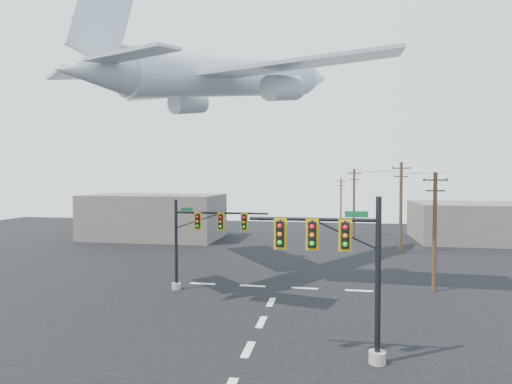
% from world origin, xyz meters
% --- Properties ---
extents(ground, '(120.00, 120.00, 0.00)m').
position_xyz_m(ground, '(0.00, 0.00, 0.00)').
color(ground, black).
rests_on(ground, ground).
extents(lane_markings, '(14.00, 21.20, 0.01)m').
position_xyz_m(lane_markings, '(0.00, 5.33, 0.01)').
color(lane_markings, silver).
rests_on(lane_markings, ground).
extents(signal_mast_near, '(6.23, 0.83, 7.54)m').
position_xyz_m(signal_mast_near, '(4.58, -0.56, 4.22)').
color(signal_mast_near, gray).
rests_on(signal_mast_near, ground).
extents(signal_mast_far, '(7.29, 0.74, 6.74)m').
position_xyz_m(signal_mast_far, '(-5.66, 9.99, 3.84)').
color(signal_mast_far, gray).
rests_on(signal_mast_far, ground).
extents(utility_pole_a, '(1.76, 0.29, 8.76)m').
position_xyz_m(utility_pole_a, '(11.42, 12.85, 4.58)').
color(utility_pole_a, '#462D1E').
rests_on(utility_pole_a, ground).
extents(utility_pole_b, '(2.03, 0.46, 10.05)m').
position_xyz_m(utility_pole_b, '(11.44, 28.58, 5.26)').
color(utility_pole_b, '#462D1E').
rests_on(utility_pole_b, ground).
extents(utility_pole_c, '(1.84, 0.92, 9.56)m').
position_xyz_m(utility_pole_c, '(7.08, 41.35, 5.01)').
color(utility_pole_c, '#462D1E').
rests_on(utility_pole_c, ground).
extents(utility_pole_d, '(1.62, 0.78, 8.26)m').
position_xyz_m(utility_pole_d, '(5.56, 54.46, 4.33)').
color(utility_pole_d, '#462D1E').
rests_on(utility_pole_d, ground).
extents(power_lines, '(7.57, 41.61, 0.86)m').
position_xyz_m(power_lines, '(9.15, 33.71, 8.69)').
color(power_lines, black).
extents(airliner, '(26.60, 29.02, 8.33)m').
position_xyz_m(airliner, '(-4.38, 15.66, 16.94)').
color(airliner, '#B4BBC1').
extents(building_left, '(18.00, 10.00, 6.00)m').
position_xyz_m(building_left, '(-20.00, 35.00, 3.00)').
color(building_left, '#625C56').
rests_on(building_left, ground).
extents(building_right, '(14.00, 12.00, 5.00)m').
position_xyz_m(building_right, '(22.00, 40.00, 2.50)').
color(building_right, '#625C56').
rests_on(building_right, ground).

